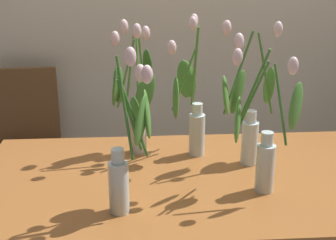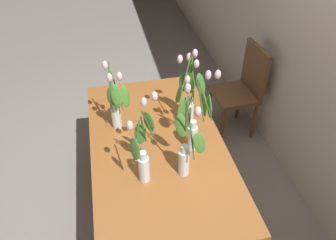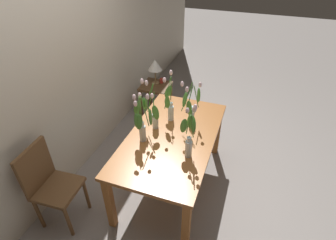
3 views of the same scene
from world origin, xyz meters
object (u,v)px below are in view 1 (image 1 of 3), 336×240
object	(u,v)px
dining_chair	(24,140)
tulip_vase_2	(249,121)
tulip_vase_0	(128,154)
tulip_vase_4	(191,108)
tulip_vase_3	(135,102)
dining_table	(184,198)
tulip_vase_1	(261,137)

from	to	relation	value
dining_chair	tulip_vase_2	bearing A→B (deg)	-37.95
tulip_vase_0	tulip_vase_4	size ratio (longest dim) A/B	0.97
dining_chair	tulip_vase_0	bearing A→B (deg)	-63.12
tulip_vase_3	tulip_vase_4	bearing A→B (deg)	-4.42
dining_table	tulip_vase_4	xyz separation A→B (m)	(0.05, 0.24, 0.30)
tulip_vase_1	dining_table	bearing A→B (deg)	153.56
tulip_vase_1	tulip_vase_4	size ratio (longest dim) A/B	0.97
tulip_vase_2	tulip_vase_3	distance (m)	0.48
tulip_vase_1	tulip_vase_2	distance (m)	0.25
tulip_vase_0	tulip_vase_3	bearing A→B (deg)	86.88
tulip_vase_0	tulip_vase_4	bearing A→B (deg)	61.20
tulip_vase_0	tulip_vase_2	size ratio (longest dim) A/B	0.97
dining_table	tulip_vase_4	bearing A→B (deg)	77.51
tulip_vase_1	tulip_vase_3	bearing A→B (deg)	138.86
tulip_vase_0	tulip_vase_4	xyz separation A→B (m)	(0.26, 0.48, -0.00)
tulip_vase_4	dining_chair	world-z (taller)	tulip_vase_4
tulip_vase_1	dining_chair	xyz separation A→B (m)	(-1.09, 1.11, -0.43)
tulip_vase_4	dining_table	bearing A→B (deg)	-102.49
tulip_vase_0	tulip_vase_2	xyz separation A→B (m)	(0.49, 0.36, -0.02)
tulip_vase_1	tulip_vase_3	world-z (taller)	tulip_vase_3
tulip_vase_1	tulip_vase_4	world-z (taller)	tulip_vase_4
tulip_vase_4	dining_chair	xyz separation A→B (m)	(-0.89, 0.74, -0.42)
dining_table	tulip_vase_4	size ratio (longest dim) A/B	2.74
tulip_vase_0	tulip_vase_2	bearing A→B (deg)	36.60
tulip_vase_2	dining_chair	distance (m)	1.46
tulip_vase_2	tulip_vase_0	bearing A→B (deg)	-143.40
dining_table	tulip_vase_0	bearing A→B (deg)	-131.28
dining_table	tulip_vase_1	world-z (taller)	tulip_vase_1
tulip_vase_1	tulip_vase_4	xyz separation A→B (m)	(-0.21, 0.37, -0.01)
tulip_vase_3	dining_chair	bearing A→B (deg)	131.79
tulip_vase_0	tulip_vase_1	size ratio (longest dim) A/B	1.00
tulip_vase_1	dining_chair	distance (m)	1.62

